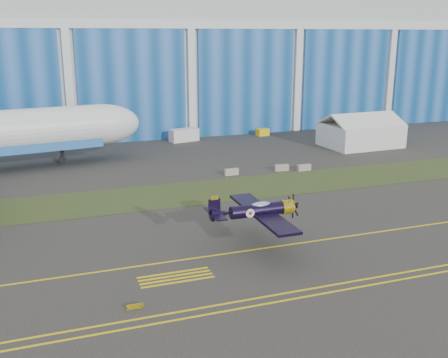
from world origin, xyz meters
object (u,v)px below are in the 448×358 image
object	(u,v)px
warbird	(257,210)
tent	(361,129)
shipping_container	(184,135)
tug	(263,132)

from	to	relation	value
warbird	tent	world-z (taller)	tent
shipping_container	warbird	bearing A→B (deg)	-111.21
warbird	tent	distance (m)	50.03
shipping_container	tug	size ratio (longest dim) A/B	2.29
warbird	tug	bearing A→B (deg)	66.02
shipping_container	tug	world-z (taller)	shipping_container
warbird	tug	xyz separation A→B (m)	(22.73, 50.74, -2.86)
warbird	tent	bearing A→B (deg)	45.94
shipping_container	tug	distance (m)	15.89
tug	shipping_container	bearing A→B (deg)	173.18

